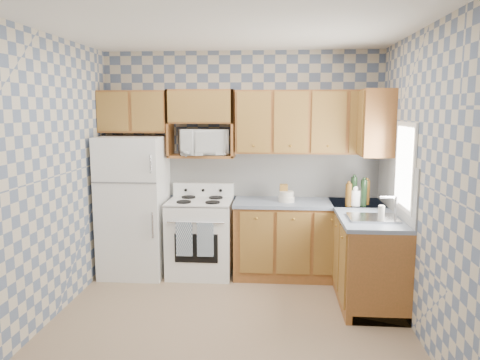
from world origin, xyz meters
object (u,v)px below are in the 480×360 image
at_px(refrigerator, 134,206).
at_px(microwave, 203,142).
at_px(electric_kettle, 355,198).
at_px(stove_body, 201,238).

bearing_deg(refrigerator, microwave, 12.24).
height_order(microwave, electric_kettle, microwave).
bearing_deg(microwave, electric_kettle, -27.69).
xyz_separation_m(stove_body, microwave, (0.02, 0.15, 1.16)).
height_order(stove_body, microwave, microwave).
bearing_deg(stove_body, refrigerator, -178.22).
bearing_deg(microwave, refrigerator, 174.70).
bearing_deg(stove_body, electric_kettle, -5.28).
height_order(refrigerator, stove_body, refrigerator).
height_order(refrigerator, microwave, microwave).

